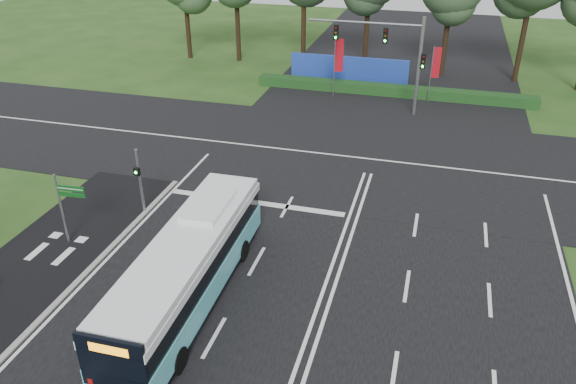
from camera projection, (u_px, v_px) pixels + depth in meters
The scene contains 13 objects.
ground at pixel (329, 274), 24.19m from camera, with size 120.00×120.00×0.00m, color #224416.
road_main at pixel (329, 274), 24.18m from camera, with size 20.00×120.00×0.04m, color black.
road_cross at pixel (369, 159), 34.33m from camera, with size 120.00×14.00×0.05m, color black.
bike_path at pixel (36, 267), 24.58m from camera, with size 5.00×18.00×0.06m, color black.
kerb_strip at pixel (84, 275), 24.00m from camera, with size 0.25×18.00×0.12m, color gray.
city_bus at pixel (188, 268), 21.83m from camera, with size 2.57×11.32×3.24m.
pedestrian_signal at pixel (139, 179), 27.79m from camera, with size 0.32×0.42×3.55m.
street_sign at pixel (66, 201), 25.18m from camera, with size 1.40×0.17×3.58m.
banner_flag_left at pixel (338, 59), 43.04m from camera, with size 0.69×0.19×4.71m.
banner_flag_mid at pixel (435, 66), 42.15m from camera, with size 0.64×0.17×4.36m.
traffic_light_gantry at pixel (395, 50), 39.26m from camera, with size 8.41×0.28×7.00m.
hedge at pixel (392, 91), 44.73m from camera, with size 22.00×1.20×0.80m, color #193C16.
blue_hoarding at pixel (349, 69), 47.45m from camera, with size 10.00×0.30×2.20m, color #1F3EA9.
Camera 1 is at (3.51, -19.32, 14.68)m, focal length 35.00 mm.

